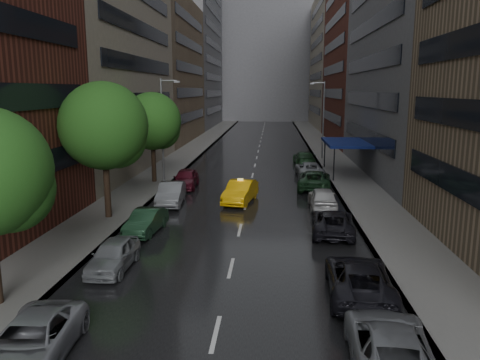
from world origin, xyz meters
name	(u,v)px	position (x,y,z in m)	size (l,w,h in m)	color
road	(258,153)	(0.00, 50.00, 0.01)	(14.00, 140.00, 0.01)	black
sidewalk_left	(190,152)	(-9.00, 50.00, 0.07)	(4.00, 140.00, 0.15)	gray
sidewalk_right	(327,153)	(9.00, 50.00, 0.07)	(4.00, 140.00, 0.15)	gray
buildings_left	(157,35)	(-15.00, 58.79, 15.99)	(8.00, 108.00, 38.00)	maroon
buildings_right	(370,38)	(15.00, 56.70, 15.03)	(8.05, 109.10, 36.00)	#937A5B
building_far	(266,60)	(0.00, 118.00, 16.00)	(40.00, 14.00, 32.00)	slate
tree_mid	(104,126)	(-8.60, 17.86, 5.97)	(5.47, 5.47, 8.73)	#382619
tree_far	(152,121)	(-8.60, 29.71, 5.48)	(5.02, 5.02, 8.00)	#382619
taxi	(240,192)	(-0.44, 22.96, 0.81)	(1.71, 4.91, 1.62)	#FFB70D
parked_cars_left	(147,219)	(-5.40, 15.45, 0.73)	(2.57, 30.71, 1.60)	gray
parked_cars_right	(323,199)	(5.40, 21.26, 0.75)	(3.17, 43.95, 1.58)	slate
street_lamp_left	(163,128)	(-7.72, 30.00, 4.89)	(1.74, 0.22, 9.00)	gray
street_lamp_right	(323,118)	(7.72, 45.00, 4.89)	(1.74, 0.22, 9.00)	gray
awning	(346,143)	(8.98, 35.00, 3.13)	(4.00, 8.00, 3.12)	navy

